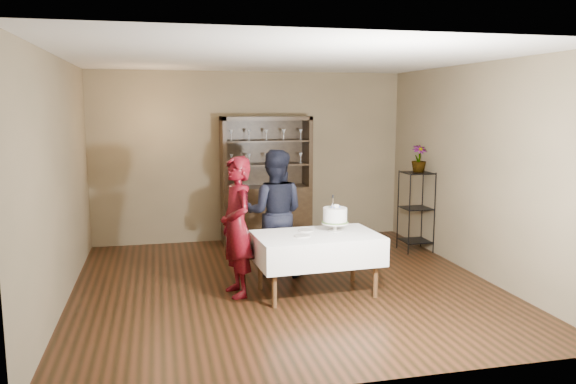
% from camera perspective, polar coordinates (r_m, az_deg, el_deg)
% --- Properties ---
extents(floor, '(5.00, 5.00, 0.00)m').
position_cam_1_polar(floor, '(6.91, -0.27, -9.49)').
color(floor, black).
rests_on(floor, ground).
extents(ceiling, '(5.00, 5.00, 0.00)m').
position_cam_1_polar(ceiling, '(6.58, -0.29, 13.44)').
color(ceiling, silver).
rests_on(ceiling, back_wall).
extents(back_wall, '(5.00, 0.02, 2.70)m').
position_cam_1_polar(back_wall, '(9.05, -3.81, 3.58)').
color(back_wall, brown).
rests_on(back_wall, floor).
extents(wall_left, '(0.02, 5.00, 2.70)m').
position_cam_1_polar(wall_left, '(6.53, -22.20, 0.96)').
color(wall_left, brown).
rests_on(wall_left, floor).
extents(wall_right, '(0.02, 5.00, 2.70)m').
position_cam_1_polar(wall_right, '(7.57, 18.53, 2.14)').
color(wall_right, brown).
rests_on(wall_right, floor).
extents(china_hutch, '(1.40, 0.48, 2.00)m').
position_cam_1_polar(china_hutch, '(8.93, -2.24, -0.91)').
color(china_hutch, black).
rests_on(china_hutch, floor).
extents(plant_etagere, '(0.42, 0.42, 1.20)m').
position_cam_1_polar(plant_etagere, '(8.60, 12.87, -1.59)').
color(plant_etagere, black).
rests_on(plant_etagere, floor).
extents(cake_table, '(1.46, 0.95, 0.70)m').
position_cam_1_polar(cake_table, '(6.50, 2.94, -5.73)').
color(cake_table, white).
rests_on(cake_table, floor).
extents(woman, '(0.49, 0.65, 1.60)m').
position_cam_1_polar(woman, '(6.41, -5.23, -3.53)').
color(woman, '#3C050F').
rests_on(woman, floor).
extents(man, '(0.93, 0.82, 1.62)m').
position_cam_1_polar(man, '(7.17, -1.39, -2.12)').
color(man, black).
rests_on(man, floor).
extents(cake, '(0.36, 0.36, 0.44)m').
position_cam_1_polar(cake, '(6.61, 4.80, -2.48)').
color(cake, silver).
rests_on(cake, cake_table).
extents(plate_near, '(0.21, 0.21, 0.01)m').
position_cam_1_polar(plate_near, '(6.34, 1.43, -4.48)').
color(plate_near, silver).
rests_on(plate_near, cake_table).
extents(plate_far, '(0.20, 0.20, 0.01)m').
position_cam_1_polar(plate_far, '(6.62, 1.79, -3.92)').
color(plate_far, silver).
rests_on(plate_far, cake_table).
extents(potted_plant, '(0.23, 0.23, 0.40)m').
position_cam_1_polar(potted_plant, '(8.52, 13.16, 3.30)').
color(potted_plant, '#527537').
rests_on(potted_plant, plant_etagere).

